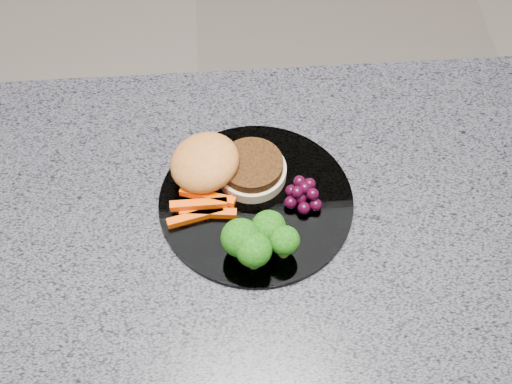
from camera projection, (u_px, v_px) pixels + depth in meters
island_cabinet at (198, 373)px, 1.31m from camera, size 1.20×0.60×0.86m
countertop at (175, 249)px, 0.94m from camera, size 1.20×0.60×0.04m
plate at (256, 202)px, 0.95m from camera, size 0.26×0.26×0.01m
burger at (222, 167)px, 0.95m from camera, size 0.16×0.10×0.05m
carrot_sticks at (203, 207)px, 0.93m from camera, size 0.09×0.06×0.02m
broccoli at (258, 239)px, 0.87m from camera, size 0.10×0.08×0.06m
grape_bunch at (304, 194)px, 0.94m from camera, size 0.05×0.05×0.03m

